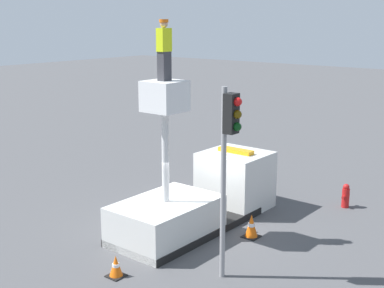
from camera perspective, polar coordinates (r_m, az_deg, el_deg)
name	(u,v)px	position (r m, az deg, el deg)	size (l,w,h in m)	color
ground_plane	(188,229)	(17.67, -0.48, -9.08)	(120.00, 120.00, 0.00)	#4C4C4F
bucket_truck	(200,197)	(17.82, 0.87, -5.71)	(6.50, 2.27, 4.95)	black
worker	(164,50)	(15.57, -2.99, 9.97)	(0.40, 0.26, 1.75)	#38383D
traffic_light_pole	(228,146)	(13.38, 3.91, -0.21)	(0.34, 0.57, 5.09)	gray
fire_hydrant	(346,196)	(20.26, 16.07, -5.34)	(0.51, 0.27, 0.89)	red
traffic_cone_rear	(116,267)	(14.71, -8.12, -12.83)	(0.45, 0.45, 0.59)	black
traffic_cone_curbside	(251,226)	(17.05, 6.35, -8.72)	(0.50, 0.50, 0.75)	black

